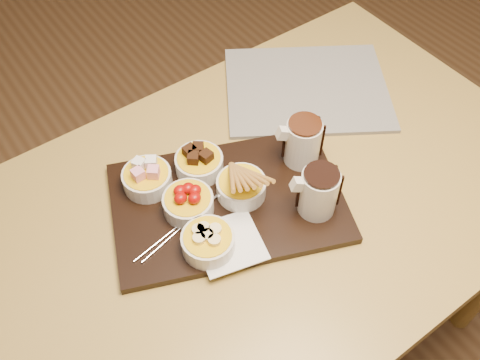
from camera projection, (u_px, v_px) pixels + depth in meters
ground at (262, 331)px, 1.70m from camera, size 5.00×5.00×0.00m
dining_table at (272, 216)px, 1.19m from camera, size 1.20×0.80×0.75m
serving_board at (228, 202)px, 1.08m from camera, size 0.54×0.45×0.02m
napkin at (229, 243)px, 1.01m from camera, size 0.15×0.15×0.00m
bowl_marshmallows at (147, 179)px, 1.08m from camera, size 0.10×0.10×0.04m
bowl_cake at (199, 164)px, 1.11m from camera, size 0.10×0.10×0.04m
bowl_strawberries at (188, 204)px, 1.04m from camera, size 0.10×0.10×0.04m
bowl_biscotti at (241, 187)px, 1.07m from camera, size 0.10×0.10×0.04m
bowl_bananas at (208, 242)px, 0.99m from camera, size 0.10×0.10×0.04m
pitcher_dark_chocolate at (318, 192)px, 1.02m from camera, size 0.10×0.10×0.10m
pitcher_milk_chocolate at (303, 143)px, 1.10m from camera, size 0.10×0.10×0.10m
fondue_skewers at (186, 220)px, 1.04m from camera, size 0.07×0.26×0.01m
newspaper at (307, 89)px, 1.29m from camera, size 0.49×0.47×0.01m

